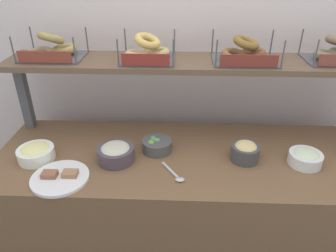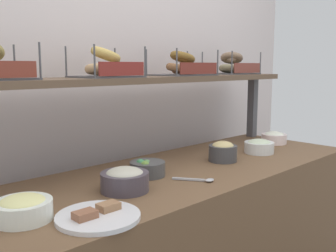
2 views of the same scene
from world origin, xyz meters
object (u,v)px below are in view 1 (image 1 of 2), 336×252
Objects in this scene: bowl_scallion_spread at (305,157)px; bagel_basket_cinnamon_raisin at (245,53)px; bagel_basket_poppy at (336,52)px; bowl_veggie_mix at (157,145)px; bowl_egg_salad at (36,153)px; serving_plate_white at (60,177)px; bowl_hummus at (245,151)px; bowl_tuna_salad at (116,153)px; bagel_basket_everything at (52,49)px; serving_spoon_near_plate at (175,175)px; bagel_basket_sesame at (148,52)px.

bagel_basket_cinnamon_raisin reaches higher than bowl_scallion_spread.
bowl_scallion_spread is at bearing -118.09° from bagel_basket_poppy.
bowl_veggie_mix is at bearing -165.18° from bagel_basket_poppy.
bowl_egg_salad is 1.36m from bowl_scallion_spread.
bagel_basket_cinnamon_raisin is at bearing 28.43° from serving_plate_white.
bagel_basket_cinnamon_raisin is at bearing 134.36° from bowl_scallion_spread.
bagel_basket_poppy is (0.93, 0.25, 0.44)m from bowl_veggie_mix.
bagel_basket_poppy is (0.48, 0.31, 0.43)m from bowl_hummus.
bowl_veggie_mix is 0.76m from bowl_scallion_spread.
bowl_tuna_salad is at bearing -154.11° from bagel_basket_cinnamon_raisin.
bagel_basket_cinnamon_raisin is (1.06, 0.32, 0.44)m from bowl_egg_salad.
bowl_egg_salad is 0.56m from bagel_basket_everything.
bowl_scallion_spread reaches higher than serving_spoon_near_plate.
serving_plate_white is at bearing -128.55° from bagel_basket_sesame.
bagel_basket_cinnamon_raisin is (0.65, 0.32, 0.43)m from bowl_tuna_salad.
bagel_basket_poppy is at bearing 61.91° from bowl_scallion_spread.
bagel_basket_poppy reaches higher than bowl_hummus.
serving_plate_white is (-0.24, -0.16, -0.04)m from bowl_tuna_salad.
bowl_veggie_mix is 0.76m from bagel_basket_everything.
bowl_egg_salad is at bearing -149.97° from bagel_basket_sesame.
bowl_scallion_spread is (0.75, -0.09, 0.00)m from bowl_veggie_mix.
bagel_basket_cinnamon_raisin reaches higher than bowl_tuna_salad.
bowl_veggie_mix is 0.54× the size of bagel_basket_sesame.
bagel_basket_sesame is 0.51m from bagel_basket_cinnamon_raisin.
bowl_hummus reaches higher than bowl_tuna_salad.
bagel_basket_poppy is (1.37, 0.51, 0.47)m from serving_plate_white.
bowl_scallion_spread is (0.95, 0.01, -0.01)m from bowl_tuna_salad.
bowl_scallion_spread is at bearing 8.30° from serving_plate_white.
bowl_scallion_spread reaches higher than bowl_veggie_mix.
bowl_hummus is 1.16m from bagel_basket_everything.
bagel_basket_poppy is (0.83, 0.47, 0.47)m from serving_spoon_near_plate.
bowl_scallion_spread is 0.50× the size of bagel_basket_everything.
bowl_egg_salad is 1.19m from bagel_basket_cinnamon_raisin.
serving_plate_white is at bearing -151.57° from bagel_basket_cinnamon_raisin.
bagel_basket_sesame is (-0.81, 0.30, 0.44)m from bowl_scallion_spread.
bagel_basket_everything reaches higher than bowl_scallion_spread.
bowl_scallion_spread is 0.56× the size of bagel_basket_sesame.
bagel_basket_poppy is (1.54, 0.35, 0.44)m from bowl_egg_salad.
bagel_basket_everything reaches higher than bowl_tuna_salad.
bowl_egg_salad is at bearing -167.11° from bagel_basket_poppy.
bagel_basket_everything is at bearing -179.74° from bagel_basket_poppy.
bowl_egg_salad is 0.41m from bowl_tuna_salad.
bowl_veggie_mix reaches higher than serving_plate_white.
bagel_basket_everything is (-0.68, 0.46, 0.47)m from serving_spoon_near_plate.
serving_plate_white is 0.70m from bagel_basket_everything.
serving_plate_white is 1.78× the size of serving_spoon_near_plate.
bowl_egg_salad is 0.59× the size of bagel_basket_poppy.
bagel_basket_sesame reaches higher than bagel_basket_cinnamon_raisin.
bagel_basket_sesame is at bearing 104.58° from bowl_veggie_mix.
bagel_basket_sesame is at bearing 30.03° from bowl_egg_salad.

